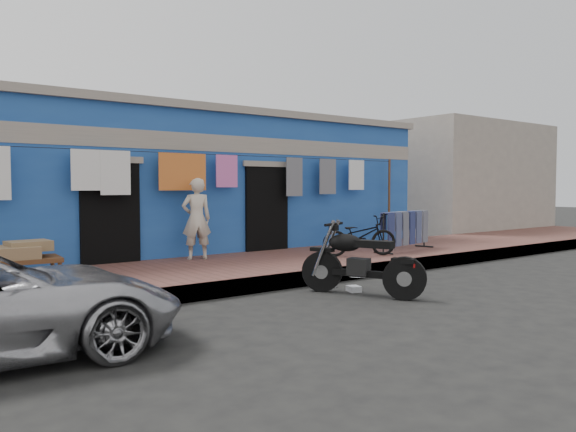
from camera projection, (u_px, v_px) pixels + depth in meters
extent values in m
plane|color=black|center=(372.00, 301.00, 8.09)|extent=(80.00, 80.00, 0.00)
cube|color=brown|center=(255.00, 269.00, 10.46)|extent=(28.00, 3.00, 0.25)
cube|color=gray|center=(304.00, 279.00, 9.31)|extent=(28.00, 0.10, 0.25)
cube|color=#1D4798|center=(163.00, 189.00, 13.56)|extent=(12.00, 5.00, 3.20)
cube|color=#9E9384|center=(213.00, 143.00, 11.57)|extent=(12.00, 0.14, 0.35)
cube|color=#9E9384|center=(162.00, 119.00, 13.47)|extent=(12.20, 5.20, 0.16)
cube|color=black|center=(110.00, 220.00, 10.25)|extent=(1.10, 0.10, 2.10)
cube|color=black|center=(267.00, 214.00, 12.38)|extent=(1.10, 0.10, 2.10)
cube|color=#9E9384|center=(446.00, 180.00, 20.22)|extent=(6.00, 5.00, 3.80)
cylinder|color=brown|center=(389.00, 200.00, 14.43)|extent=(0.06, 0.06, 2.10)
cylinder|color=black|center=(221.00, 155.00, 11.34)|extent=(10.00, 0.01, 0.01)
cube|color=silver|center=(86.00, 170.00, 9.72)|extent=(0.50, 0.02, 0.71)
cube|color=silver|center=(115.00, 173.00, 10.04)|extent=(0.55, 0.02, 0.80)
cube|color=#CC4C26|center=(183.00, 172.00, 10.85)|extent=(1.00, 0.02, 0.72)
cube|color=#D061AC|center=(227.00, 171.00, 11.45)|extent=(0.50, 0.02, 0.66)
cube|color=slate|center=(294.00, 177.00, 12.52)|extent=(0.45, 0.02, 0.86)
cube|color=slate|center=(328.00, 177.00, 13.12)|extent=(0.50, 0.02, 0.82)
cube|color=silver|center=(356.00, 175.00, 13.68)|extent=(0.50, 0.02, 0.72)
imported|color=beige|center=(196.00, 219.00, 10.80)|extent=(0.64, 0.51, 1.57)
imported|color=black|center=(359.00, 231.00, 11.34)|extent=(1.62, 1.14, 0.99)
cube|color=silver|center=(331.00, 285.00, 9.21)|extent=(0.15, 0.12, 0.07)
cube|color=silver|center=(386.00, 277.00, 10.01)|extent=(0.17, 0.17, 0.07)
cube|color=silver|center=(354.00, 289.00, 8.84)|extent=(0.24, 0.27, 0.09)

